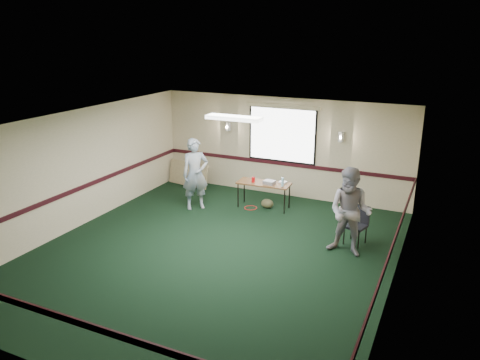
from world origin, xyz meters
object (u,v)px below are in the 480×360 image
at_px(projector, 269,182).
at_px(person_right, 350,212).
at_px(folding_table, 264,184).
at_px(person_left, 195,174).
at_px(conference_chair, 358,222).

bearing_deg(projector, person_right, -29.68).
xyz_separation_m(folding_table, person_right, (2.55, -1.70, 0.29)).
bearing_deg(person_left, projector, -20.46).
height_order(projector, person_left, person_left).
xyz_separation_m(projector, conference_chair, (2.44, -1.05, -0.24)).
distance_m(projector, person_left, 1.88).
distance_m(person_left, person_right, 4.23).
height_order(folding_table, person_left, person_left).
distance_m(conference_chair, person_left, 4.21).
relative_size(folding_table, projector, 5.11).
bearing_deg(person_left, conference_chair, -47.43).
bearing_deg(person_right, person_left, 171.70).
xyz_separation_m(conference_chair, person_left, (-4.18, 0.34, 0.43)).
height_order(folding_table, conference_chair, conference_chair).
relative_size(projector, person_left, 0.15).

